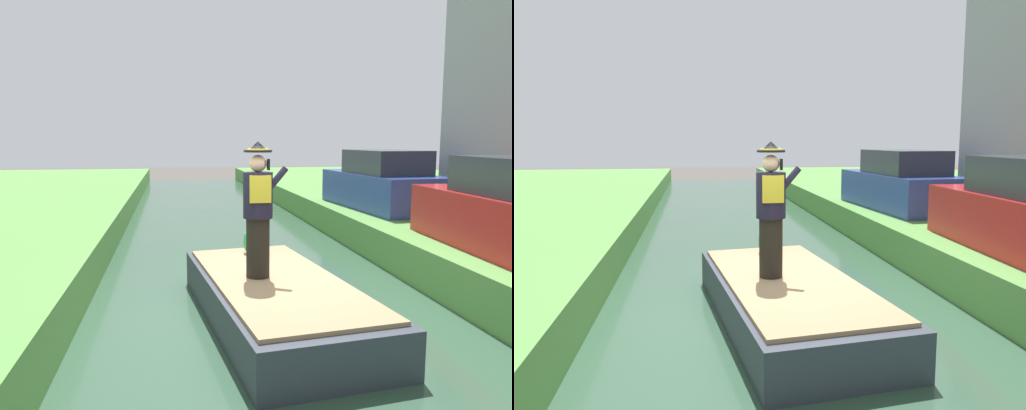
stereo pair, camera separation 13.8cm
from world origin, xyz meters
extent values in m
plane|color=#4C4742|center=(0.00, 0.00, 0.00)|extent=(80.00, 80.00, 0.00)
cube|color=#33513D|center=(0.00, 0.00, 0.05)|extent=(5.27, 48.00, 0.10)
cube|color=#333842|center=(0.00, -0.21, 0.38)|extent=(2.28, 4.38, 0.56)
cube|color=#997A56|center=(0.00, -0.21, 0.69)|extent=(2.09, 4.03, 0.05)
cylinder|color=black|center=(-0.23, -0.11, 1.12)|extent=(0.32, 0.32, 0.82)
cylinder|color=black|center=(-0.23, -0.11, 1.84)|extent=(0.40, 0.40, 0.62)
cube|color=gold|center=(-0.23, -0.30, 1.94)|extent=(0.28, 0.06, 0.36)
sphere|color=#DBA884|center=(-0.23, -0.11, 2.27)|extent=(0.23, 0.23, 0.23)
cylinder|color=black|center=(-0.23, -0.11, 2.43)|extent=(0.38, 0.38, 0.03)
cone|color=black|center=(-0.23, -0.11, 2.50)|extent=(0.26, 0.26, 0.12)
cylinder|color=gold|center=(-0.23, -0.11, 2.46)|extent=(0.29, 0.29, 0.02)
cylinder|color=black|center=(-0.01, -0.15, 2.02)|extent=(0.38, 0.09, 0.43)
cube|color=black|center=(-0.10, -0.17, 2.26)|extent=(0.03, 0.08, 0.15)
ellipsoid|color=blue|center=(-0.03, 1.31, 0.91)|extent=(0.26, 0.32, 0.40)
sphere|color=blue|center=(-0.03, 1.27, 1.18)|extent=(0.20, 0.20, 0.20)
cone|color=yellow|center=(-0.03, 1.17, 1.17)|extent=(0.09, 0.09, 0.09)
ellipsoid|color=green|center=(-0.17, 1.31, 0.91)|extent=(0.08, 0.20, 0.32)
ellipsoid|color=green|center=(0.11, 1.31, 0.91)|extent=(0.08, 0.20, 0.32)
cube|color=#2D4293|center=(4.04, 5.43, 1.26)|extent=(1.98, 4.11, 0.90)
cube|color=#2D333D|center=(4.04, 5.23, 2.01)|extent=(1.60, 2.30, 0.60)
camera|label=1|loc=(-1.38, -6.56, 2.59)|focal=34.41mm
camera|label=2|loc=(-1.24, -6.58, 2.59)|focal=34.41mm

